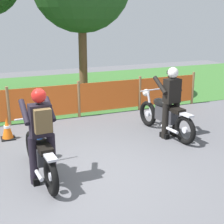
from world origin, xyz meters
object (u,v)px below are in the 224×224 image
object	(u,v)px
motorcycle_lead	(40,152)
rider_trailing	(171,100)
traffic_cone	(7,129)
motorcycle_trailing	(165,115)
rider_lead	(41,131)

from	to	relation	value
motorcycle_lead	rider_trailing	size ratio (longest dim) A/B	1.21
motorcycle_lead	traffic_cone	size ratio (longest dim) A/B	3.85
motorcycle_trailing	rider_trailing	world-z (taller)	rider_trailing
motorcycle_trailing	motorcycle_lead	bearing A→B (deg)	101.62
motorcycle_trailing	traffic_cone	bearing A→B (deg)	66.23
rider_trailing	traffic_cone	size ratio (longest dim) A/B	3.19
motorcycle_lead	rider_lead	world-z (taller)	rider_lead
rider_lead	traffic_cone	distance (m)	2.53
rider_trailing	rider_lead	bearing A→B (deg)	101.82
rider_lead	rider_trailing	world-z (taller)	same
motorcycle_lead	motorcycle_trailing	world-z (taller)	motorcycle_trailing
motorcycle_lead	motorcycle_trailing	bearing A→B (deg)	-75.40
motorcycle_trailing	rider_trailing	xyz separation A→B (m)	(0.03, -0.21, 0.43)
motorcycle_lead	motorcycle_trailing	size ratio (longest dim) A/B	0.96
rider_trailing	motorcycle_lead	bearing A→B (deg)	98.17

